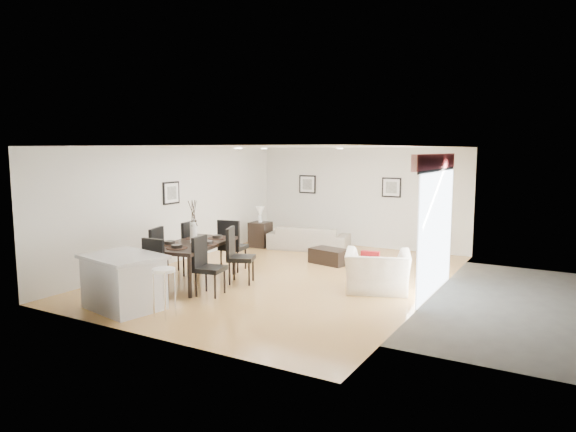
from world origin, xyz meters
The scene contains 26 objects.
ground centered at (0.00, 0.00, 0.00)m, with size 8.00×8.00×0.00m, color tan.
wall_back centered at (0.00, 4.00, 1.35)m, with size 6.00×0.04×2.70m, color silver.
wall_front centered at (0.00, -4.00, 1.35)m, with size 6.00×0.04×2.70m, color silver.
wall_left centered at (-3.00, 0.00, 1.35)m, with size 0.04×8.00×2.70m, color silver.
wall_right centered at (3.00, 0.00, 1.35)m, with size 0.04×8.00×2.70m, color silver.
ceiling centered at (0.00, 0.00, 2.70)m, with size 6.00×8.00×0.02m, color white.
sofa centered at (-0.97, 2.84, 0.31)m, with size 2.12×0.83×0.62m, color #A59986.
armchair centered at (2.03, -0.14, 0.38)m, with size 1.18×1.03×0.76m, color white.
dining_table centered at (-1.32, -1.39, 0.74)m, with size 1.33×2.12×0.82m.
dining_chair_wnear centered at (-2.02, -1.85, 0.63)m, with size 0.63×0.63×1.13m.
dining_chair_wfar centered at (-2.01, -0.88, 0.64)m, with size 0.58×0.58×1.14m.
dining_chair_enear centered at (-0.63, -1.90, 0.60)m, with size 0.57×0.57×1.08m.
dining_chair_efar centered at (-0.62, -0.93, 0.62)m, with size 0.65×0.65×1.11m.
dining_chair_head centered at (-1.33, -2.61, 0.60)m, with size 0.49×0.49×1.07m.
dining_chair_foot centered at (-1.31, -0.17, 0.64)m, with size 0.59×0.59×1.14m.
vase centered at (-1.32, -1.39, 1.15)m, with size 1.03×1.62×0.85m.
coffee_table centered at (0.25, 1.56, 0.18)m, with size 0.88×0.53×0.35m, color black.
side_table centered at (-2.29, 2.53, 0.34)m, with size 0.51×0.51×0.68m, color black.
table_lamp centered at (-2.29, 2.53, 0.95)m, with size 0.22×0.22×0.43m.
cushion centered at (1.92, -0.25, 0.61)m, with size 0.34×0.11×0.34m, color maroon.
kitchen_island centered at (-1.29, -3.23, 0.46)m, with size 1.47×1.23×0.91m.
bar_stool centered at (-0.38, -3.23, 0.68)m, with size 0.36×0.36×0.79m.
framed_print_back_left centered at (-1.60, 3.97, 1.65)m, with size 0.52×0.04×0.52m.
framed_print_back_right centered at (0.90, 3.97, 1.65)m, with size 0.52×0.04×0.52m.
framed_print_left_wall centered at (-2.97, -0.20, 1.65)m, with size 0.04×0.52×0.52m.
sliding_door centered at (2.96, 0.30, 1.66)m, with size 0.12×2.70×2.57m.
Camera 1 is at (5.23, -9.10, 2.65)m, focal length 32.00 mm.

